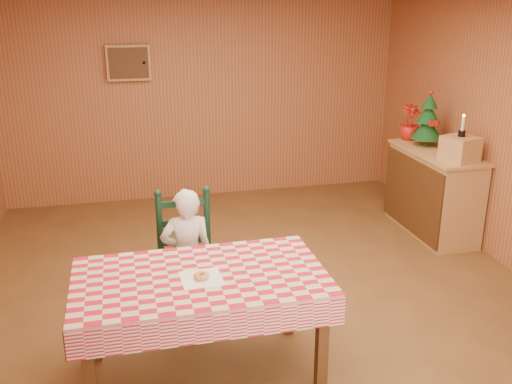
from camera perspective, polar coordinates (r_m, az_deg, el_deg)
The scene contains 12 objects.
ground at distance 4.96m, azimuth 0.56°, elevation -11.18°, with size 6.00×6.00×0.00m, color brown.
cabin_walls at distance 4.86m, azimuth -0.98°, elevation 11.07°, with size 5.10×6.05×2.65m.
dining_table at distance 3.81m, azimuth -5.56°, elevation -9.38°, with size 1.66×0.96×0.77m.
ladder_chair at distance 4.59m, azimuth -6.94°, elevation -6.86°, with size 0.44×0.40×1.08m.
seated_child at distance 4.51m, azimuth -6.88°, elevation -6.49°, with size 0.41×0.27×1.12m, color silver.
napkin at distance 3.72m, azimuth -5.48°, elevation -8.59°, with size 0.26×0.26×0.00m, color white.
donut at distance 3.71m, azimuth -5.49°, elevation -8.33°, with size 0.10×0.10×0.03m, color #CF8C4A.
shelf_unit at distance 6.54m, azimuth 17.23°, elevation -0.00°, with size 0.54×1.24×0.93m.
crate at distance 6.06m, azimuth 19.72°, elevation 4.09°, with size 0.30×0.30×0.25m, color tan.
christmas_tree at distance 6.56m, azimuth 16.82°, elevation 6.86°, with size 0.34×0.34×0.62m.
flower_arrangement at distance 6.81m, azimuth 15.14°, elevation 6.74°, with size 0.23×0.23×0.41m, color #B21E10.
candle_set at distance 6.02m, azimuth 19.92°, elevation 5.84°, with size 0.07×0.07×0.22m.
Camera 1 is at (-1.07, -4.16, 2.48)m, focal length 40.00 mm.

